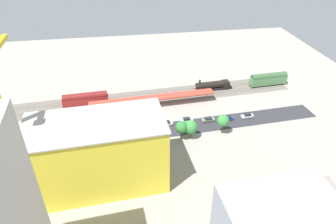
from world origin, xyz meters
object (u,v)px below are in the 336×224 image
(parked_car_5, at_px, (149,124))
(street_tree_1, at_px, (223,121))
(tower_crane, at_px, (7,118))
(parked_car_2, at_px, (208,120))
(street_tree_2, at_px, (149,129))
(parked_car_4, at_px, (167,124))
(street_tree_3, at_px, (190,127))
(freight_coach_far, at_px, (85,99))
(passenger_coach, at_px, (268,79))
(platform_canopy_near, at_px, (153,98))
(parked_car_6, at_px, (126,126))
(box_truck_0, at_px, (109,144))
(parked_car_3, at_px, (187,120))
(parked_car_7, at_px, (106,129))
(construction_building, at_px, (99,154))
(locomotive, at_px, (214,86))
(parked_car_1, at_px, (227,118))
(parked_car_0, at_px, (247,116))
(street_tree_0, at_px, (182,127))
(traffic_light, at_px, (55,123))

(parked_car_5, relative_size, street_tree_1, 0.64)
(tower_crane, bearing_deg, parked_car_2, -159.93)
(tower_crane, xyz_separation_m, street_tree_2, (-36.06, -12.48, -16.43))
(parked_car_4, bearing_deg, street_tree_3, 128.06)
(freight_coach_far, distance_m, parked_car_5, 29.10)
(passenger_coach, relative_size, street_tree_2, 1.99)
(street_tree_1, xyz_separation_m, street_tree_2, (25.44, 1.08, 0.31))
(street_tree_1, bearing_deg, platform_canopy_near, -44.91)
(parked_car_6, relative_size, tower_crane, 0.11)
(parked_car_4, xyz_separation_m, tower_crane, (43.31, 21.44, 21.33))
(freight_coach_far, relative_size, box_truck_0, 1.84)
(parked_car_2, xyz_separation_m, parked_car_3, (8.01, -0.64, 0.13))
(parked_car_5, relative_size, street_tree_2, 0.55)
(parked_car_2, xyz_separation_m, street_tree_2, (22.69, 8.98, 4.91))
(box_truck_0, relative_size, street_tree_1, 1.31)
(passenger_coach, height_order, parked_car_7, passenger_coach)
(parked_car_3, xyz_separation_m, construction_building, (29.71, 25.07, 9.18))
(locomotive, distance_m, passenger_coach, 24.98)
(street_tree_1, bearing_deg, parked_car_2, -70.84)
(parked_car_4, relative_size, street_tree_2, 0.50)
(parked_car_3, distance_m, construction_building, 39.94)
(parked_car_6, bearing_deg, freight_coach_far, -50.03)
(construction_building, height_order, tower_crane, tower_crane)
(locomotive, relative_size, parked_car_5, 3.42)
(parked_car_7, xyz_separation_m, street_tree_1, (-40.04, 8.02, 4.49))
(platform_canopy_near, relative_size, parked_car_6, 11.68)
(parked_car_4, bearing_deg, parked_car_1, 179.31)
(locomotive, bearing_deg, parked_car_2, 68.84)
(tower_crane, bearing_deg, locomotive, -146.49)
(freight_coach_far, height_order, parked_car_3, freight_coach_far)
(platform_canopy_near, xyz_separation_m, parked_car_6, (11.39, 13.06, -3.24))
(passenger_coach, bearing_deg, freight_coach_far, 3.78)
(street_tree_1, height_order, street_tree_2, street_tree_2)
(parked_car_7, bearing_deg, street_tree_1, 168.67)
(parked_car_3, distance_m, street_tree_1, 14.45)
(freight_coach_far, distance_m, parked_car_1, 55.59)
(parked_car_0, bearing_deg, parked_car_7, -0.14)
(platform_canopy_near, bearing_deg, construction_building, 63.51)
(parked_car_5, distance_m, street_tree_0, 14.41)
(parked_car_0, bearing_deg, parked_car_6, -0.65)
(locomotive, relative_size, parked_car_0, 3.47)
(platform_canopy_near, relative_size, street_tree_0, 7.12)
(platform_canopy_near, bearing_deg, parked_car_0, 158.21)
(parked_car_5, relative_size, parked_car_6, 1.12)
(parked_car_5, bearing_deg, box_truck_0, 36.58)
(parked_car_6, height_order, construction_building, construction_building)
(parked_car_4, bearing_deg, parked_car_6, -2.04)
(parked_car_4, distance_m, street_tree_2, 12.52)
(box_truck_0, bearing_deg, parked_car_2, -164.74)
(traffic_light, bearing_deg, street_tree_0, 166.92)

